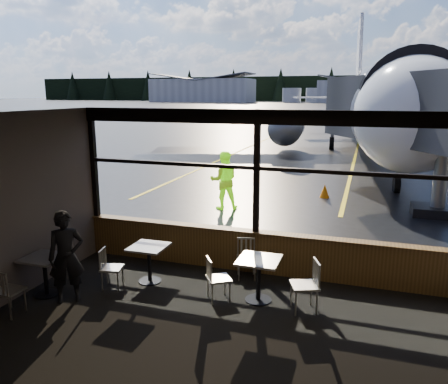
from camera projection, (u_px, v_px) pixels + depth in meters
The scene contains 28 objects.
ground_plane at pixel (362, 107), 120.74m from camera, with size 520.00×520.00×0.00m, color black.
carpet_floor at pixel (208, 344), 6.78m from camera, with size 8.00×6.00×0.01m, color black.
ceiling at pixel (205, 117), 6.00m from camera, with size 8.00×6.00×0.04m, color #38332D.
wall_back at pixel (80, 349), 3.61m from camera, with size 8.00×0.04×3.50m, color #534942.
window_sill at pixel (255, 252), 9.46m from camera, with size 8.00×0.28×0.90m, color #55391A.
window_header at pixel (258, 117), 8.82m from camera, with size 8.00×0.18×0.30m, color black.
mullion_left at pixel (94, 163), 10.27m from camera, with size 0.12×0.12×2.60m, color black.
mullion_centre at pixel (257, 173), 9.07m from camera, with size 0.12×0.12×2.60m, color black.
window_transom at pixel (257, 168), 9.05m from camera, with size 8.00×0.10×0.08m, color black.
airliner at pixel (375, 63), 27.77m from camera, with size 30.96×37.15×11.35m, color white, non-canonical shape.
jet_bridge at pixel (419, 141), 13.02m from camera, with size 9.12×11.15×4.86m, color #272729, non-canonical shape.
cafe_table_near at pixel (259, 280), 8.12m from camera, with size 0.76×0.76×0.83m, color #A7A199, non-canonical shape.
cafe_table_mid at pixel (149, 264), 8.96m from camera, with size 0.71×0.71×0.78m, color #A9A39B, non-canonical shape.
cafe_table_left at pixel (46, 276), 8.37m from camera, with size 0.71×0.71×0.78m, color gray, non-canonical shape.
chair_near_e at pixel (304, 286), 7.73m from camera, with size 0.52×0.52×0.96m, color #B9B5A7, non-canonical shape.
chair_near_w at pixel (219, 279), 8.14m from camera, with size 0.47×0.47×0.86m, color #B4AFA3, non-canonical shape.
chair_near_n at pixel (247, 259), 9.12m from camera, with size 0.46×0.46×0.85m, color #BCB8A9, non-canonical shape.
chair_mid_w at pixel (112, 268), 8.68m from camera, with size 0.45×0.45×0.82m, color #BBB7A9, non-canonical shape.
chair_left_s at pixel (9, 291), 7.61m from camera, with size 0.48×0.48×0.88m, color #AFAA9D, non-canonical shape.
passenger at pixel (66, 257), 8.02m from camera, with size 0.64×0.42×1.75m, color black.
ground_crew at pixel (224, 180), 14.58m from camera, with size 0.95×0.74×1.95m, color #BFF219.
cone_nose at pixel (325, 191), 16.30m from camera, with size 0.36×0.36×0.50m, color #EC5307.
hangar_left at pixel (203, 89), 196.42m from camera, with size 45.00×18.00×11.00m, color silver, non-canonical shape.
hangar_mid at pixel (366, 90), 179.86m from camera, with size 38.00×15.00×10.00m, color silver, non-canonical shape.
fuel_tank_a at pixel (292, 95), 186.65m from camera, with size 8.00×8.00×6.00m, color silver.
fuel_tank_b at pixel (315, 95), 183.61m from camera, with size 8.00×8.00×6.00m, color silver.
fuel_tank_c at pixel (340, 95), 180.56m from camera, with size 8.00×8.00×6.00m, color silver.
treeline at pixel (366, 88), 202.80m from camera, with size 360.00×3.00×12.00m, color black.
Camera 1 is at (2.14, -8.70, 3.82)m, focal length 35.00 mm.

